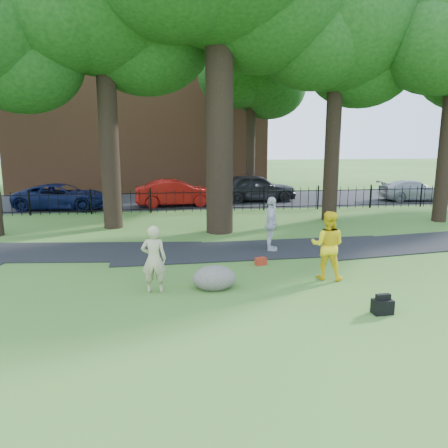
{
  "coord_description": "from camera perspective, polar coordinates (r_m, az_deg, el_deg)",
  "views": [
    {
      "loc": [
        -2.12,
        -10.65,
        3.97
      ],
      "look_at": [
        -0.47,
        2.0,
        1.36
      ],
      "focal_mm": 35.0,
      "sensor_mm": 36.0,
      "label": 1
    }
  ],
  "objects": [
    {
      "name": "ground",
      "position": [
        11.56,
        3.64,
        -8.54
      ],
      "size": [
        120.0,
        120.0,
        0.0
      ],
      "primitive_type": "plane",
      "color": "#3B6322",
      "rests_on": "ground"
    },
    {
      "name": "footpath",
      "position": [
        15.4,
        4.52,
        -3.41
      ],
      "size": [
        36.07,
        3.85,
        0.03
      ],
      "primitive_type": "cube",
      "rotation": [
        0.0,
        0.0,
        0.03
      ],
      "color": "black",
      "rests_on": "ground"
    },
    {
      "name": "street",
      "position": [
        27.03,
        -2.86,
        3.09
      ],
      "size": [
        80.0,
        7.0,
        0.02
      ],
      "primitive_type": "cube",
      "color": "black",
      "rests_on": "ground"
    },
    {
      "name": "iron_fence",
      "position": [
        23.0,
        -2.07,
        3.12
      ],
      "size": [
        44.0,
        0.04,
        1.2
      ],
      "color": "black",
      "rests_on": "ground"
    },
    {
      "name": "brick_building",
      "position": [
        34.76,
        -10.88,
        14.7
      ],
      "size": [
        18.0,
        8.0,
        12.0
      ],
      "primitive_type": "cube",
      "color": "brown",
      "rests_on": "ground"
    },
    {
      "name": "tree_row",
      "position": [
        19.69,
        0.48,
        23.83
      ],
      "size": [
        26.82,
        7.96,
        12.42
      ],
      "color": "black",
      "rests_on": "ground"
    },
    {
      "name": "woman",
      "position": [
        11.26,
        -9.15,
        -4.55
      ],
      "size": [
        0.67,
        0.47,
        1.75
      ],
      "primitive_type": "imported",
      "rotation": [
        0.0,
        0.0,
        3.07
      ],
      "color": "tan",
      "rests_on": "ground"
    },
    {
      "name": "man",
      "position": [
        12.46,
        13.37,
        -2.72
      ],
      "size": [
        1.15,
        1.05,
        1.92
      ],
      "primitive_type": "imported",
      "rotation": [
        0.0,
        0.0,
        2.71
      ],
      "color": "yellow",
      "rests_on": "ground"
    },
    {
      "name": "pedestrian",
      "position": [
        15.13,
        6.18,
        -0.03
      ],
      "size": [
        0.74,
        1.2,
        1.9
      ],
      "primitive_type": "imported",
      "rotation": [
        0.0,
        0.0,
        1.3
      ],
      "color": "silver",
      "rests_on": "ground"
    },
    {
      "name": "boulder",
      "position": [
        11.54,
        -1.3,
        -6.8
      ],
      "size": [
        1.24,
        0.99,
        0.67
      ],
      "primitive_type": "ellipsoid",
      "rotation": [
        0.0,
        0.0,
        -0.11
      ],
      "color": "#5C5A4D",
      "rests_on": "ground"
    },
    {
      "name": "backpack",
      "position": [
        10.64,
        19.98,
        -10.11
      ],
      "size": [
        0.46,
        0.3,
        0.33
      ],
      "primitive_type": "cube",
      "rotation": [
        0.0,
        0.0,
        0.06
      ],
      "color": "black",
      "rests_on": "ground"
    },
    {
      "name": "red_bag",
      "position": [
        13.65,
        4.83,
        -4.89
      ],
      "size": [
        0.38,
        0.31,
        0.23
      ],
      "primitive_type": "cube",
      "rotation": [
        0.0,
        0.0,
        0.32
      ],
      "color": "maroon",
      "rests_on": "ground"
    },
    {
      "name": "red_sedan",
      "position": [
        24.89,
        -6.32,
        4.04
      ],
      "size": [
        4.64,
        1.95,
        1.49
      ],
      "primitive_type": "imported",
      "rotation": [
        0.0,
        0.0,
        1.65
      ],
      "color": "#960E0B",
      "rests_on": "ground"
    },
    {
      "name": "navy_van",
      "position": [
        25.25,
        -20.41,
        3.37
      ],
      "size": [
        5.21,
        2.86,
        1.38
      ],
      "primitive_type": "imported",
      "rotation": [
        0.0,
        0.0,
        1.45
      ],
      "color": "#0C153F",
      "rests_on": "ground"
    },
    {
      "name": "grey_car",
      "position": [
        26.66,
        4.16,
        4.76
      ],
      "size": [
        4.98,
        2.21,
        1.66
      ],
      "primitive_type": "imported",
      "rotation": [
        0.0,
        0.0,
        1.62
      ],
      "color": "#232325",
      "rests_on": "ground"
    },
    {
      "name": "silver_car",
      "position": [
        29.33,
        23.51,
        4.03
      ],
      "size": [
        4.35,
        1.98,
        1.23
      ],
      "primitive_type": "imported",
      "rotation": [
        0.0,
        0.0,
        1.51
      ],
      "color": "#989BA0",
      "rests_on": "ground"
    }
  ]
}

